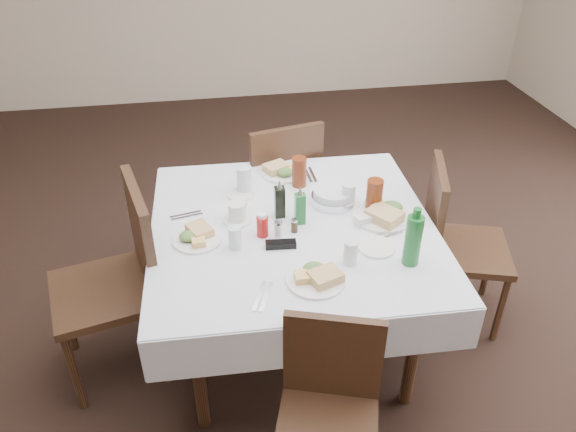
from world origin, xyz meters
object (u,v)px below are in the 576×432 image
Objects in this scene: dining_table at (293,238)px; chair_east at (452,237)px; chair_south at (329,401)px; oil_cruet_dark at (280,201)px; water_w at (235,238)px; bread_basket at (333,196)px; water_n at (244,179)px; coffee_mug at (237,213)px; chair_north at (280,181)px; water_s at (351,253)px; ketchup_bottle at (262,226)px; green_bottle at (413,240)px; chair_west at (122,272)px; water_e at (348,195)px; oil_cruet_green at (300,207)px.

dining_table is 0.90m from chair_east.
oil_cruet_dark is (-0.05, 0.91, 0.38)m from chair_south.
water_w reaches higher than chair_south.
chair_south is 3.62× the size of bread_basket.
water_n is at bearing 118.45° from oil_cruet_dark.
chair_north is at bearing 65.53° from coffee_mug.
ketchup_bottle is (-0.35, 0.28, -0.00)m from water_s.
bread_basket is 0.81× the size of green_bottle.
green_bottle is at bearing -39.35° from dining_table.
chair_west is 0.84m from oil_cruet_dark.
dining_table is 0.36m from water_e.
green_bottle is (0.39, -1.18, 0.34)m from chair_north.
oil_cruet_green is at bearing 87.45° from chair_south.
oil_cruet_green is (-0.27, -0.11, 0.02)m from water_e.
water_e reaches higher than water_w.
water_w is (-0.29, 0.69, 0.34)m from chair_south.
water_e is (-0.58, 0.06, 0.29)m from chair_east.
oil_cruet_dark is at bearing 7.04° from chair_west.
water_n is 1.03× the size of coffee_mug.
water_s is 0.39m from oil_cruet_green.
water_s is at bearing -59.78° from dining_table.
water_n is at bearing 156.50° from bread_basket.
water_e is 0.57m from coffee_mug.
oil_cruet_green is at bearing -39.71° from oil_cruet_dark.
chair_north reaches higher than water_n.
water_s is 0.53m from water_w.
chair_north reaches higher than chair_south.
ketchup_bottle is 0.69m from green_bottle.
bread_basket is (0.05, 0.51, -0.02)m from water_s.
chair_north is 0.83m from coffee_mug.
water_w is at bearing -170.29° from chair_east.
chair_east is 4.55× the size of oil_cruet_dark.
chair_west reaches higher than water_n.
chair_west is 5.07× the size of oil_cruet_green.
water_w is at bearing -155.06° from oil_cruet_green.
dining_table is 0.32m from bread_basket.
water_e is at bearing 21.54° from oil_cruet_green.
chair_south is 7.41× the size of water_w.
dining_table is 5.02× the size of green_bottle.
water_w is 0.81× the size of coffee_mug.
oil_cruet_green is 1.47× the size of coffee_mug.
green_bottle is (0.22, -0.55, 0.09)m from bread_basket.
water_s is (1.03, -0.33, 0.23)m from chair_west.
water_n is 0.99m from green_bottle.
coffee_mug is (0.58, 0.09, 0.22)m from chair_west.
chair_east is at bearing -15.31° from water_n.
oil_cruet_dark is (-0.94, 0.02, 0.31)m from chair_east.
green_bottle is at bearing -8.70° from water_s.
oil_cruet_dark is (0.24, 0.23, 0.03)m from water_w.
water_w is (-0.49, 0.20, -0.00)m from water_s.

